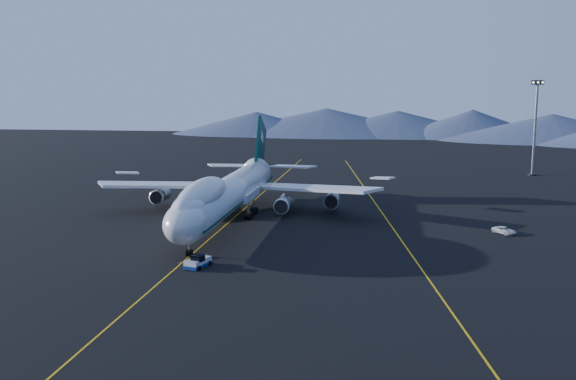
# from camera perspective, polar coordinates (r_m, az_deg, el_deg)

# --- Properties ---
(ground) EXTENTS (500.00, 500.00, 0.00)m
(ground) POSITION_cam_1_polar(r_m,az_deg,el_deg) (126.37, -5.20, -2.80)
(ground) COLOR black
(ground) RESTS_ON ground
(taxiway_line_main) EXTENTS (0.25, 220.00, 0.01)m
(taxiway_line_main) POSITION_cam_1_polar(r_m,az_deg,el_deg) (126.36, -5.20, -2.80)
(taxiway_line_main) COLOR #E4AB0D
(taxiway_line_main) RESTS_ON ground
(taxiway_line_side) EXTENTS (28.08, 198.09, 0.01)m
(taxiway_line_side) POSITION_cam_1_polar(r_m,az_deg,el_deg) (132.65, 8.55, -2.29)
(taxiway_line_side) COLOR #E4AB0D
(taxiway_line_side) RESTS_ON ground
(boeing_747) EXTENTS (59.62, 72.43, 19.37)m
(boeing_747) POSITION_cam_1_polar(r_m,az_deg,el_deg) (125.33, -5.23, -0.20)
(boeing_747) COLOR silver
(boeing_747) RESTS_ON ground
(pushback_tug) EXTENTS (3.52, 4.94, 1.95)m
(pushback_tug) POSITION_cam_1_polar(r_m,az_deg,el_deg) (95.38, -8.02, -6.44)
(pushback_tug) COLOR silver
(pushback_tug) RESTS_ON ground
(service_van) EXTENTS (4.40, 4.91, 1.27)m
(service_van) POSITION_cam_1_polar(r_m,az_deg,el_deg) (121.71, 18.67, -3.41)
(service_van) COLOR silver
(service_van) RESTS_ON ground
(floodlight_mast) EXTENTS (3.47, 2.60, 28.05)m
(floodlight_mast) POSITION_cam_1_polar(r_m,az_deg,el_deg) (203.76, 21.10, 5.20)
(floodlight_mast) COLOR black
(floodlight_mast) RESTS_ON ground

